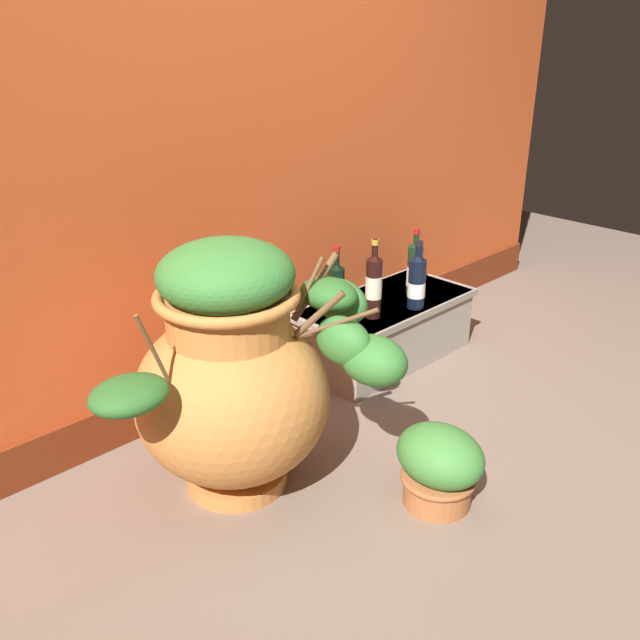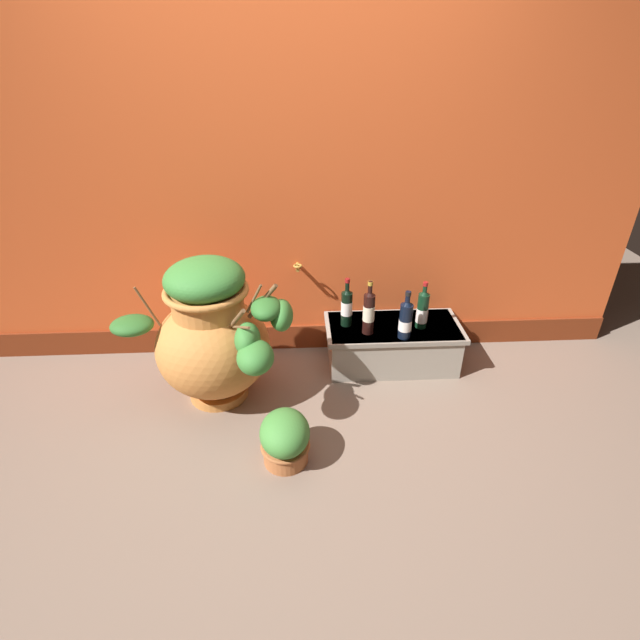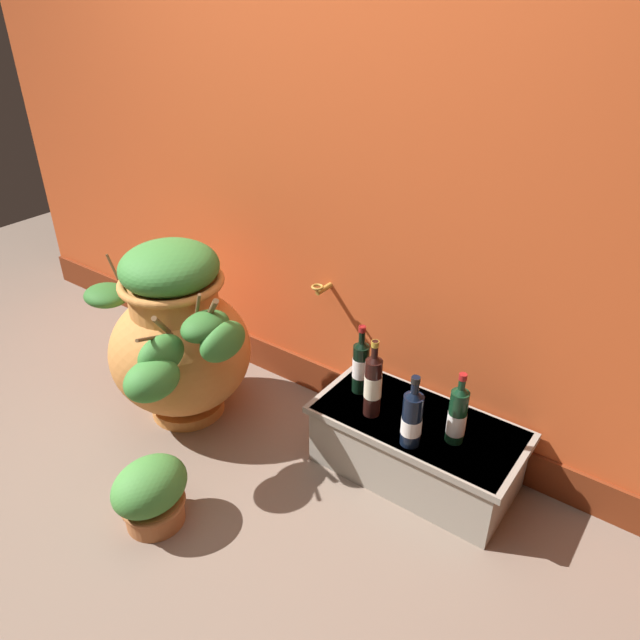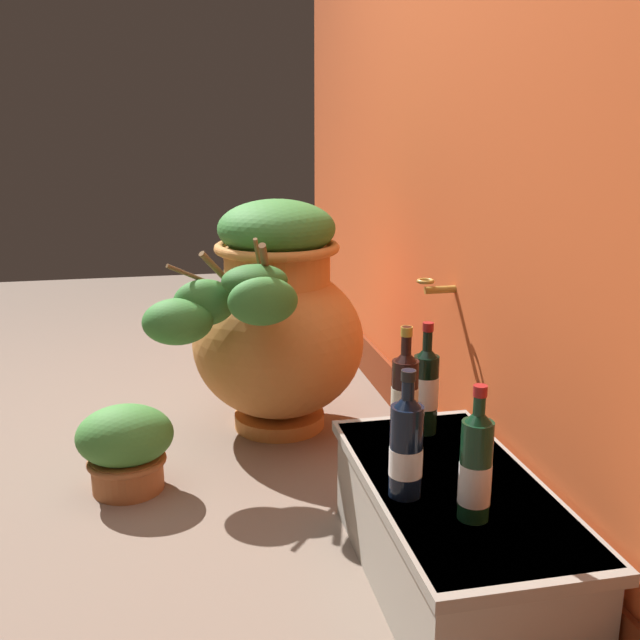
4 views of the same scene
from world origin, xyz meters
The scene contains 9 objects.
ground_plane centered at (0.00, 0.00, 0.00)m, with size 7.00×7.00×0.00m, color #7A6656.
back_wall centered at (0.00, 1.20, 1.29)m, with size 4.40×0.33×2.60m.
terracotta_urn centered at (-0.42, 0.59, 0.43)m, with size 0.98×0.81×0.87m.
stone_ledge centered at (0.66, 0.87, 0.16)m, with size 0.86×0.42×0.29m.
wine_bottle_left centered at (0.36, 0.90, 0.42)m, with size 0.07×0.07×0.32m.
wine_bottle_middle centered at (0.70, 0.73, 0.42)m, with size 0.08×0.08×0.31m.
wine_bottle_right centered at (0.83, 0.85, 0.42)m, with size 0.07×0.07×0.31m.
wine_bottle_back centered at (0.48, 0.80, 0.44)m, with size 0.07×0.07×0.35m.
potted_shrub centered at (-0.03, 0.05, 0.15)m, with size 0.25×0.30×0.28m.
Camera 3 is at (1.45, -0.89, 1.86)m, focal length 33.66 mm.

